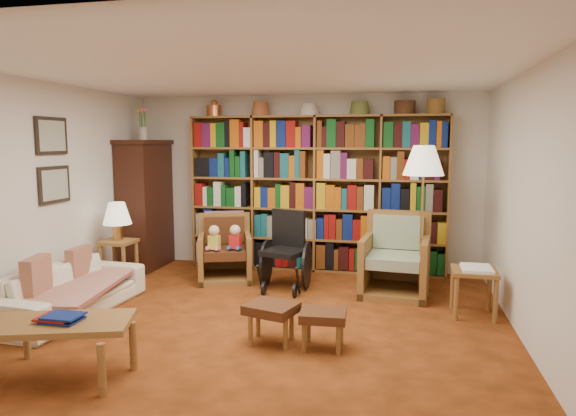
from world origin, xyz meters
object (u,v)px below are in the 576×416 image
(armchair_leather, at_px, (227,252))
(wheelchair, at_px, (286,253))
(coffee_table, at_px, (60,328))
(side_table_lamp, at_px, (119,252))
(floor_lamp, at_px, (423,167))
(footstool_a, at_px, (271,311))
(side_table_papers, at_px, (474,277))
(armchair_sage, at_px, (395,262))
(sofa, at_px, (71,290))
(footstool_b, at_px, (323,318))

(armchair_leather, height_order, wheelchair, wheelchair)
(coffee_table, bearing_deg, side_table_lamp, 110.81)
(side_table_lamp, xyz_separation_m, armchair_leather, (1.26, 0.58, -0.06))
(floor_lamp, height_order, footstool_a, floor_lamp)
(armchair_leather, relative_size, side_table_papers, 1.74)
(footstool_a, distance_m, coffee_table, 1.77)
(side_table_lamp, distance_m, footstool_a, 2.81)
(coffee_table, bearing_deg, armchair_sage, 48.58)
(sofa, bearing_deg, footstool_b, -93.56)
(armchair_sage, xyz_separation_m, side_table_papers, (0.82, -0.70, 0.04))
(wheelchair, height_order, footstool_a, wheelchair)
(side_table_papers, height_order, footstool_a, side_table_papers)
(armchair_leather, distance_m, floor_lamp, 2.79)
(side_table_lamp, distance_m, armchair_sage, 3.50)
(side_table_lamp, xyz_separation_m, floor_lamp, (3.77, 0.30, 1.12))
(sofa, height_order, side_table_papers, side_table_papers)
(side_table_papers, bearing_deg, footstool_b, -140.09)
(side_table_lamp, bearing_deg, wheelchair, 8.50)
(wheelchair, bearing_deg, footstool_b, -67.89)
(armchair_leather, xyz_separation_m, floor_lamp, (2.51, -0.28, 1.18))
(sofa, xyz_separation_m, armchair_sage, (3.38, 1.55, 0.11))
(side_table_lamp, relative_size, wheelchair, 0.59)
(armchair_sage, bearing_deg, side_table_papers, -40.58)
(floor_lamp, bearing_deg, side_table_lamp, -175.41)
(wheelchair, bearing_deg, armchair_leather, 163.20)
(armchair_leather, relative_size, wheelchair, 0.95)
(side_table_lamp, distance_m, side_table_papers, 4.31)
(armchair_leather, distance_m, footstool_a, 2.34)
(side_table_papers, xyz_separation_m, coffee_table, (-3.36, -2.18, -0.02))
(armchair_leather, xyz_separation_m, wheelchair, (0.87, -0.26, 0.08))
(side_table_lamp, distance_m, wheelchair, 2.16)
(sofa, height_order, footstool_a, sofa)
(sofa, height_order, armchair_sage, armchair_sage)
(sofa, height_order, side_table_lamp, side_table_lamp)
(footstool_a, relative_size, footstool_b, 1.22)
(footstool_b, bearing_deg, floor_lamp, 63.33)
(armchair_leather, relative_size, coffee_table, 0.78)
(armchair_leather, distance_m, side_table_papers, 3.16)
(floor_lamp, bearing_deg, side_table_papers, -48.65)
(armchair_leather, xyz_separation_m, coffee_table, (-0.33, -3.05, 0.03))
(wheelchair, bearing_deg, armchair_sage, 3.72)
(floor_lamp, bearing_deg, footstool_a, -127.91)
(footstool_b, height_order, coffee_table, coffee_table)
(wheelchair, xyz_separation_m, footstool_a, (0.25, -1.79, -0.15))
(coffee_table, bearing_deg, floor_lamp, 44.41)
(sofa, bearing_deg, armchair_leather, -30.43)
(floor_lamp, xyz_separation_m, side_table_papers, (0.53, -0.60, -1.13))
(wheelchair, distance_m, footstool_b, 1.96)
(footstool_b, bearing_deg, wheelchair, 112.11)
(footstool_a, bearing_deg, footstool_b, -2.38)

